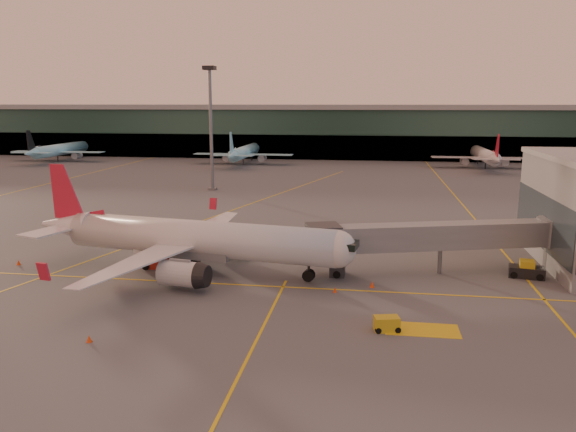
# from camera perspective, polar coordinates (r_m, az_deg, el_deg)

# --- Properties ---
(ground) EXTENTS (600.00, 600.00, 0.00)m
(ground) POSITION_cam_1_polar(r_m,az_deg,el_deg) (53.44, -6.74, -8.61)
(ground) COLOR #4C4F54
(ground) RESTS_ON ground
(taxi_markings) EXTENTS (100.12, 173.00, 0.01)m
(taxi_markings) POSITION_cam_1_polar(r_m,az_deg,el_deg) (96.89, -4.00, 0.57)
(taxi_markings) COLOR gold
(taxi_markings) RESTS_ON ground
(terminal) EXTENTS (400.00, 20.00, 17.60)m
(terminal) POSITION_cam_1_polar(r_m,az_deg,el_deg) (190.86, 4.59, 8.56)
(terminal) COLOR #19382D
(terminal) RESTS_ON ground
(mast_west_near) EXTENTS (2.40, 2.40, 25.60)m
(mast_west_near) POSITION_cam_1_polar(r_m,az_deg,el_deg) (119.23, -7.85, 9.72)
(mast_west_near) COLOR slate
(mast_west_near) RESTS_ON ground
(distant_aircraft_row) EXTENTS (350.00, 34.00, 13.00)m
(distant_aircraft_row) POSITION_cam_1_polar(r_m,az_deg,el_deg) (167.36, 7.66, 5.09)
(distant_aircraft_row) COLOR #98E8FF
(distant_aircraft_row) RESTS_ON ground
(main_airplane) EXTENTS (37.55, 34.02, 11.36)m
(main_airplane) POSITION_cam_1_polar(r_m,az_deg,el_deg) (61.86, -10.03, -2.35)
(main_airplane) COLOR silver
(main_airplane) RESTS_ON ground
(jet_bridge) EXTENTS (29.65, 11.38, 5.70)m
(jet_bridge) POSITION_cam_1_polar(r_m,az_deg,el_deg) (63.28, 16.46, -2.10)
(jet_bridge) COLOR slate
(jet_bridge) RESTS_ON ground
(catering_truck) EXTENTS (5.53, 3.35, 4.00)m
(catering_truck) POSITION_cam_1_polar(r_m,az_deg,el_deg) (64.79, -12.97, -3.13)
(catering_truck) COLOR #B22419
(catering_truck) RESTS_ON ground
(gpu_cart) EXTENTS (2.28, 1.65, 1.20)m
(gpu_cart) POSITION_cam_1_polar(r_m,az_deg,el_deg) (47.12, 10.00, -10.76)
(gpu_cart) COLOR gold
(gpu_cart) RESTS_ON ground
(pushback_tug) EXTENTS (3.86, 2.53, 1.84)m
(pushback_tug) POSITION_cam_1_polar(r_m,az_deg,el_deg) (65.01, 23.08, -5.11)
(pushback_tug) COLOR black
(pushback_tug) RESTS_ON ground
(cone_nose) EXTENTS (0.49, 0.49, 0.63)m
(cone_nose) POSITION_cam_1_polar(r_m,az_deg,el_deg) (57.46, 8.54, -6.89)
(cone_nose) COLOR #F0420C
(cone_nose) RESTS_ON ground
(cone_tail) EXTENTS (0.45, 0.45, 0.58)m
(cone_tail) POSITION_cam_1_polar(r_m,az_deg,el_deg) (71.49, -25.70, -4.28)
(cone_tail) COLOR #F0420C
(cone_tail) RESTS_ON ground
(cone_wing_right) EXTENTS (0.44, 0.44, 0.56)m
(cone_wing_right) POSITION_cam_1_polar(r_m,az_deg,el_deg) (47.15, -19.55, -11.67)
(cone_wing_right) COLOR #F0420C
(cone_wing_right) RESTS_ON ground
(cone_wing_left) EXTENTS (0.50, 0.50, 0.63)m
(cone_wing_left) POSITION_cam_1_polar(r_m,az_deg,el_deg) (79.34, -6.67, -1.71)
(cone_wing_left) COLOR #F0420C
(cone_wing_left) RESTS_ON ground
(cone_fwd) EXTENTS (0.39, 0.39, 0.49)m
(cone_fwd) POSITION_cam_1_polar(r_m,az_deg,el_deg) (55.63, 4.79, -7.49)
(cone_fwd) COLOR #F0420C
(cone_fwd) RESTS_ON ground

